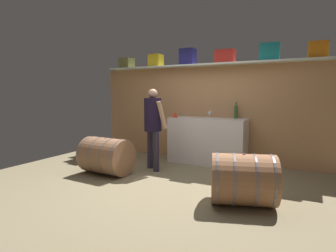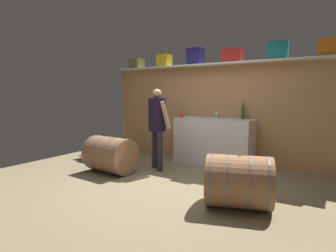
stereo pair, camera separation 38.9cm
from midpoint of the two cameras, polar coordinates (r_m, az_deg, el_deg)
ground_plane at (r=4.81m, az=4.89°, el=-10.78°), size 6.43×7.25×0.02m
back_wall_panel at (r=6.00m, az=11.74°, el=2.46°), size 5.23×0.10×2.01m
high_shelf_board at (r=5.87m, az=11.45°, el=12.38°), size 4.81×0.40×0.03m
toolcase_olive at (r=6.88m, az=-4.87°, el=12.75°), size 0.32×0.28×0.24m
toolcase_yellow at (r=6.43m, az=1.01°, el=13.38°), size 0.30×0.25×0.28m
toolcase_navy at (r=6.06m, az=7.58°, el=14.06°), size 0.32×0.25×0.34m
toolcase_red at (r=5.76m, az=15.14°, el=13.88°), size 0.39×0.23×0.26m
toolcase_teal at (r=5.57m, az=23.73°, el=14.11°), size 0.38×0.32×0.32m
toolcase_orange at (r=5.50m, az=32.20°, el=13.60°), size 0.32×0.22×0.29m
work_cabinet at (r=5.70m, az=11.37°, el=-3.17°), size 1.57×0.57×0.94m
wine_bottle_green at (r=5.64m, az=17.20°, el=2.86°), size 0.07×0.07×0.33m
wine_glass at (r=5.77m, az=11.95°, el=2.54°), size 0.08×0.08×0.13m
red_funnel at (r=5.75m, az=4.75°, el=2.36°), size 0.11×0.11×0.12m
wine_barrel_near at (r=3.68m, az=17.46°, el=-10.95°), size 0.97×0.88×0.68m
wine_barrel_far at (r=5.12m, az=-9.70°, el=-5.89°), size 0.88×0.69×0.66m
winemaker_pouring at (r=5.15m, az=-0.06°, el=1.14°), size 0.48×0.44×1.52m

